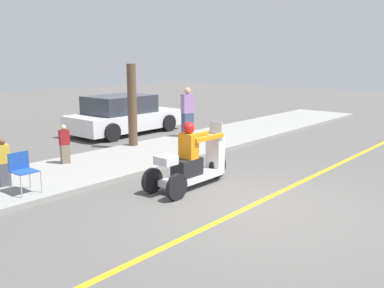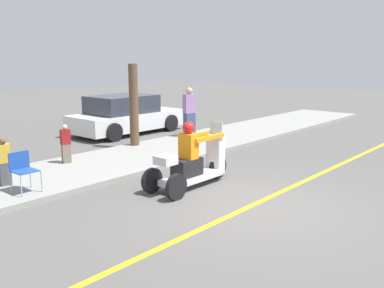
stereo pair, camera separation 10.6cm
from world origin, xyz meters
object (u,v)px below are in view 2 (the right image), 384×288
Objects in this scene: spectator_mid_group at (66,144)px; spectator_near_curb at (4,163)px; spectator_end_of_line at (189,113)px; motorcycle_trike at (193,164)px; tree_trunk at (134,105)px; folding_chair_set_back at (22,168)px; parked_car_lot_right at (125,115)px.

spectator_near_curb reaches higher than spectator_mid_group.
spectator_end_of_line is at bearing 6.95° from spectator_near_curb.
motorcycle_trike is 4.05m from spectator_near_curb.
tree_trunk is at bearing 65.67° from motorcycle_trike.
spectator_near_curb is 0.70m from folding_chair_set_back.
spectator_near_curb is at bearing -166.25° from tree_trunk.
spectator_mid_group is 0.24× the size of parked_car_lot_right.
motorcycle_trike is at bearing -44.62° from spectator_near_curb.
spectator_near_curb is 1.27× the size of folding_chair_set_back.
spectator_end_of_line reaches higher than parked_car_lot_right.
motorcycle_trike is 7.23m from parked_car_lot_right.
spectator_near_curb is at bearing -150.91° from parked_car_lot_right.
motorcycle_trike is 2.89× the size of folding_chair_set_back.
spectator_end_of_line is (6.94, 0.85, 0.32)m from spectator_near_curb.
spectator_near_curb is (-2.88, 2.85, 0.10)m from motorcycle_trike.
spectator_end_of_line is (4.96, 0.09, 0.33)m from spectator_mid_group.
motorcycle_trike is 3.71m from spectator_mid_group.
tree_trunk is at bearing 13.75° from spectator_near_curb.
spectator_mid_group reaches higher than folding_chair_set_back.
spectator_end_of_line reaches higher than spectator_mid_group.
spectator_end_of_line is at bearing -76.92° from parked_car_lot_right.
spectator_end_of_line is 0.67× the size of tree_trunk.
tree_trunk is (4.69, 1.15, 0.76)m from spectator_near_curb.
folding_chair_set_back is at bearing -167.42° from spectator_end_of_line.
parked_car_lot_right reaches higher than spectator_near_curb.
motorcycle_trike is 2.33× the size of spectator_mid_group.
motorcycle_trike is at bearing -137.72° from spectator_end_of_line.
tree_trunk is at bearing -124.58° from parked_car_lot_right.
motorcycle_trike reaches higher than parked_car_lot_right.
parked_car_lot_right is (6.32, 3.52, 0.06)m from spectator_near_curb.
spectator_mid_group is 2.84m from tree_trunk.
tree_trunk is (2.71, 0.40, 0.77)m from spectator_mid_group.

